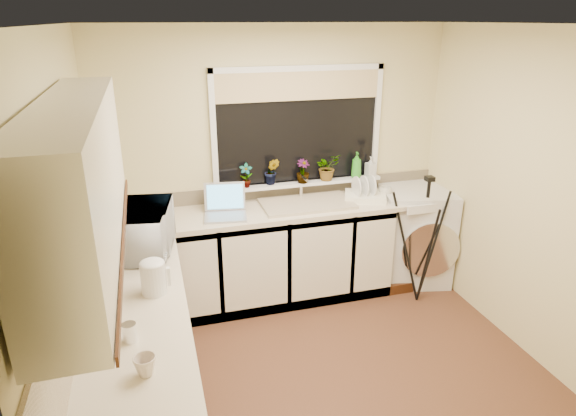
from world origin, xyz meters
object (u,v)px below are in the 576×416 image
(cup_left, at_px, (145,366))
(plant_a, at_px, (246,176))
(washing_machine, at_px, (413,234))
(laptop, at_px, (225,207))
(soap_bottle_clear, at_px, (371,166))
(steel_jar, at_px, (130,333))
(plant_d, at_px, (327,167))
(soap_bottle_green, at_px, (356,165))
(plant_c, at_px, (303,171))
(dish_rack, at_px, (365,196))
(tripod, at_px, (423,241))
(microwave, at_px, (141,230))
(plant_b, at_px, (272,171))
(kettle, at_px, (153,278))
(cup_back, at_px, (385,192))

(cup_left, bearing_deg, plant_a, 66.62)
(washing_machine, relative_size, plant_a, 4.26)
(laptop, height_order, soap_bottle_clear, soap_bottle_clear)
(steel_jar, relative_size, plant_d, 0.41)
(washing_machine, bearing_deg, soap_bottle_green, 173.17)
(plant_a, relative_size, plant_c, 1.01)
(washing_machine, height_order, dish_rack, dish_rack)
(tripod, relative_size, cup_left, 11.27)
(soap_bottle_clear, bearing_deg, plant_c, -178.29)
(steel_jar, height_order, microwave, microwave)
(tripod, bearing_deg, microwave, 165.63)
(plant_b, bearing_deg, plant_c, -6.36)
(kettle, distance_m, plant_c, 1.98)
(laptop, bearing_deg, plant_d, 22.24)
(plant_d, distance_m, cup_left, 2.78)
(tripod, xyz_separation_m, steel_jar, (-2.48, -1.23, 0.34))
(washing_machine, bearing_deg, soap_bottle_clear, 164.87)
(plant_c, relative_size, plant_d, 0.88)
(soap_bottle_green, bearing_deg, plant_c, -179.30)
(washing_machine, distance_m, steel_jar, 3.16)
(kettle, height_order, dish_rack, kettle)
(kettle, height_order, cup_back, kettle)
(steel_jar, relative_size, plant_b, 0.42)
(dish_rack, bearing_deg, plant_c, -177.20)
(cup_left, bearing_deg, plant_b, 61.62)
(plant_b, relative_size, soap_bottle_clear, 1.31)
(kettle, xyz_separation_m, plant_c, (1.40, 1.39, 0.16))
(washing_machine, xyz_separation_m, soap_bottle_green, (-0.56, 0.20, 0.70))
(plant_b, distance_m, soap_bottle_clear, 0.98)
(dish_rack, xyz_separation_m, soap_bottle_green, (-0.01, 0.21, 0.25))
(washing_machine, bearing_deg, cup_left, -129.79)
(washing_machine, relative_size, microwave, 1.57)
(microwave, distance_m, plant_d, 1.88)
(plant_a, xyz_separation_m, plant_c, (0.53, -0.01, -0.00))
(plant_d, bearing_deg, microwave, -155.36)
(dish_rack, xyz_separation_m, steel_jar, (-2.09, -1.65, 0.02))
(kettle, bearing_deg, microwave, 95.27)
(tripod, xyz_separation_m, plant_c, (-0.94, 0.63, 0.55))
(plant_a, relative_size, soap_bottle_green, 0.89)
(washing_machine, relative_size, plant_d, 3.77)
(microwave, relative_size, cup_back, 4.76)
(plant_c, distance_m, cup_back, 0.81)
(kettle, xyz_separation_m, soap_bottle_green, (1.94, 1.40, 0.17))
(plant_d, bearing_deg, soap_bottle_clear, 0.13)
(washing_machine, xyz_separation_m, cup_left, (-2.56, -1.96, 0.48))
(microwave, bearing_deg, plant_a, -40.28)
(tripod, relative_size, soap_bottle_clear, 6.44)
(steel_jar, height_order, soap_bottle_clear, soap_bottle_clear)
(tripod, xyz_separation_m, plant_a, (-1.47, 0.64, 0.55))
(soap_bottle_green, xyz_separation_m, soap_bottle_clear, (0.16, 0.01, -0.03))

